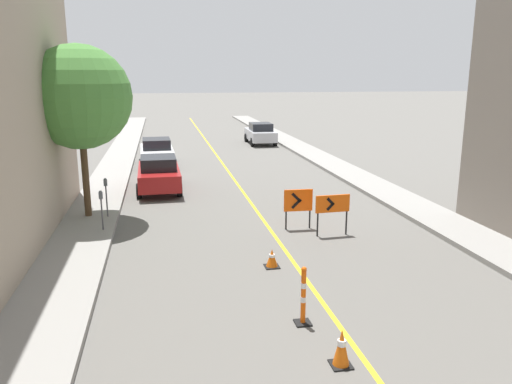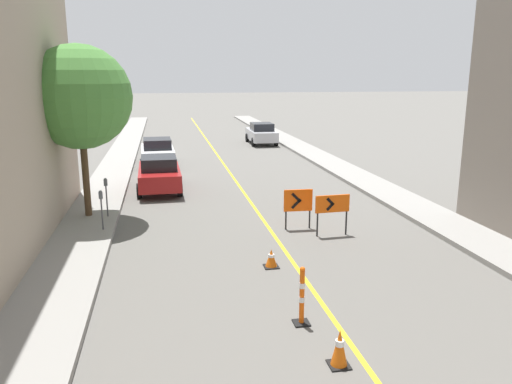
{
  "view_description": "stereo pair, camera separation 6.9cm",
  "coord_description": "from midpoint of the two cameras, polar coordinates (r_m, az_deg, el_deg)",
  "views": [
    {
      "loc": [
        -3.53,
        6.84,
        5.17
      ],
      "look_at": [
        -0.22,
        24.13,
        1.0
      ],
      "focal_mm": 35.0,
      "sensor_mm": 36.0,
      "label": 1
    },
    {
      "loc": [
        -3.46,
        6.82,
        5.17
      ],
      "look_at": [
        -0.22,
        24.13,
        1.0
      ],
      "focal_mm": 35.0,
      "sensor_mm": 36.0,
      "label": 2
    }
  ],
  "objects": [
    {
      "name": "delineator_post_rear",
      "position": [
        10.76,
        5.45,
        -12.1
      ],
      "size": [
        0.34,
        0.34,
        1.29
      ],
      "color": "black",
      "rests_on": "ground_plane"
    },
    {
      "name": "street_tree_left_near",
      "position": [
        18.49,
        -19.43,
        10.17
      ],
      "size": [
        3.6,
        3.6,
        6.03
      ],
      "color": "#4C3823",
      "rests_on": "sidewalk_left"
    },
    {
      "name": "traffic_cone_third",
      "position": [
        9.55,
        9.73,
        -17.16
      ],
      "size": [
        0.38,
        0.38,
        0.72
      ],
      "color": "black",
      "rests_on": "ground_plane"
    },
    {
      "name": "sidewalk_right",
      "position": [
        29.18,
        8.85,
        3.13
      ],
      "size": [
        1.9,
        67.81,
        0.17
      ],
      "color": "gray",
      "rests_on": "ground_plane"
    },
    {
      "name": "parked_car_curb_mid",
      "position": [
        29.32,
        -11.11,
        4.51
      ],
      "size": [
        1.95,
        4.36,
        1.59
      ],
      "rotation": [
        0.0,
        0.0,
        0.03
      ],
      "color": "silver",
      "rests_on": "ground_plane"
    },
    {
      "name": "parking_meter_far_curb",
      "position": [
        17.04,
        -17.17,
        -1.09
      ],
      "size": [
        0.12,
        0.11,
        1.33
      ],
      "color": "#4C4C51",
      "rests_on": "sidewalk_left"
    },
    {
      "name": "sidewalk_left",
      "position": [
        27.67,
        -15.91,
        2.22
      ],
      "size": [
        1.9,
        67.81,
        0.17
      ],
      "color": "gray",
      "rests_on": "ground_plane"
    },
    {
      "name": "parked_car_curb_far",
      "position": [
        37.96,
        0.68,
        6.72
      ],
      "size": [
        1.94,
        4.33,
        1.59
      ],
      "rotation": [
        0.0,
        0.0,
        -0.01
      ],
      "color": "#B7B7BC",
      "rests_on": "ground_plane"
    },
    {
      "name": "parking_meter_near_curb",
      "position": [
        18.55,
        -16.66,
        0.27
      ],
      "size": [
        0.12,
        0.11,
        1.41
      ],
      "color": "#4C4C51",
      "rests_on": "sidewalk_left"
    },
    {
      "name": "parked_car_curb_near",
      "position": [
        22.97,
        -10.91,
        2.12
      ],
      "size": [
        1.94,
        4.33,
        1.59
      ],
      "rotation": [
        0.0,
        0.0,
        0.02
      ],
      "color": "maroon",
      "rests_on": "ground_plane"
    },
    {
      "name": "lane_stripe",
      "position": [
        27.78,
        -3.2,
        2.59
      ],
      "size": [
        0.12,
        67.81,
        0.01
      ],
      "color": "gold",
      "rests_on": "ground_plane"
    },
    {
      "name": "arrow_barricade_primary",
      "position": [
        16.94,
        4.95,
        -1.14
      ],
      "size": [
        0.98,
        0.1,
        1.38
      ],
      "rotation": [
        0.0,
        0.0,
        -0.03
      ],
      "color": "#EF560C",
      "rests_on": "ground_plane"
    },
    {
      "name": "arrow_barricade_secondary",
      "position": [
        16.37,
        8.84,
        -1.58
      ],
      "size": [
        1.16,
        0.12,
        1.36
      ],
      "rotation": [
        0.0,
        0.0,
        0.05
      ],
      "color": "#EF560C",
      "rests_on": "ground_plane"
    },
    {
      "name": "traffic_cone_fourth",
      "position": [
        13.79,
        1.9,
        -7.59
      ],
      "size": [
        0.4,
        0.4,
        0.51
      ],
      "color": "black",
      "rests_on": "ground_plane"
    }
  ]
}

